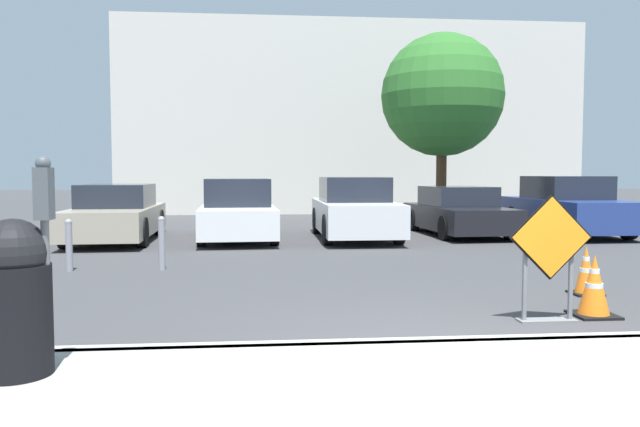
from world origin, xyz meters
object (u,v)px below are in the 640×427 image
traffic_cone_nearest (594,286)px  parked_car_fourth (458,212)px  traffic_cone_second (586,271)px  parking_meter (45,227)px  trash_bin (14,296)px  bollard_nearest (162,242)px  parked_car_second (238,212)px  road_closed_sign (550,251)px  parked_car_nearest (117,215)px  parked_car_third (354,210)px  parked_car_fifth (567,208)px  bollard_second (69,244)px

traffic_cone_nearest → parked_car_fourth: (1.43, 9.42, 0.25)m
traffic_cone_second → parking_meter: bearing=-151.5°
traffic_cone_nearest → parking_meter: (-5.37, -1.98, 0.90)m
trash_bin → bollard_nearest: (0.13, 5.95, -0.25)m
parked_car_second → road_closed_sign: bearing=110.1°
parked_car_nearest → traffic_cone_nearest: bearing=128.0°
traffic_cone_nearest → parked_car_third: (-1.47, 8.70, 0.37)m
parked_car_second → parked_car_fifth: size_ratio=1.01×
bollard_second → parked_car_nearest: bearing=93.5°
parked_car_nearest → parking_meter: (1.91, -10.65, 0.60)m
traffic_cone_second → parked_car_nearest: 10.81m
traffic_cone_nearest → trash_bin: size_ratio=0.61×
parked_car_nearest → parked_car_fourth: parked_car_nearest is taller
parked_car_nearest → bollard_nearest: bearing=109.0°
bollard_second → bollard_nearest: bearing=0.0°
parked_car_second → parked_car_fifth: 8.71m
parked_car_fifth → parked_car_nearest: bearing=1.9°
road_closed_sign → bollard_nearest: (-4.83, 4.18, -0.30)m
traffic_cone_nearest → traffic_cone_second: bearing=65.2°
parked_car_nearest → parked_car_second: 2.90m
trash_bin → bollard_nearest: trash_bin is taller
road_closed_sign → traffic_cone_second: bearing=50.3°
traffic_cone_second → parked_car_second: parked_car_second is taller
parked_car_third → road_closed_sign: bearing=95.4°
parked_car_fourth → parked_car_fifth: (2.90, -0.23, 0.12)m
parked_car_fourth → parked_car_fifth: 2.91m
road_closed_sign → trash_bin: (-4.95, -1.77, -0.06)m
road_closed_sign → trash_bin: road_closed_sign is taller
parked_car_second → parking_meter: (-0.99, -10.79, 0.56)m
traffic_cone_second → parked_car_third: size_ratio=0.15×
parked_car_third → parked_car_fourth: size_ratio=1.02×
parked_car_fifth → bollard_nearest: size_ratio=4.94×
traffic_cone_nearest → parked_car_second: bearing=116.4°
traffic_cone_nearest → parked_car_fourth: parked_car_fourth is taller
bollard_nearest → parking_meter: (0.10, -5.94, 0.76)m
parked_car_second → parking_meter: size_ratio=2.82×
parked_car_fourth → bollard_nearest: bearing=35.6°
parked_car_fourth → bollard_nearest: (-6.89, -5.47, -0.12)m
traffic_cone_second → parked_car_third: (-2.04, 7.47, 0.39)m
parked_car_nearest → parked_car_third: 5.80m
traffic_cone_second → parked_car_nearest: parked_car_nearest is taller
road_closed_sign → parked_car_second: size_ratio=0.31×
parked_car_second → trash_bin: 10.87m
bollard_nearest → parking_meter: 5.99m
parked_car_fifth → traffic_cone_nearest: bearing=64.1°
traffic_cone_second → bollard_second: size_ratio=0.75×
road_closed_sign → parked_car_second: parked_car_second is taller
traffic_cone_second → parked_car_nearest: size_ratio=0.14×
parked_car_second → parked_car_fifth: bearing=-179.9°
parked_car_third → bollard_nearest: size_ratio=4.90×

